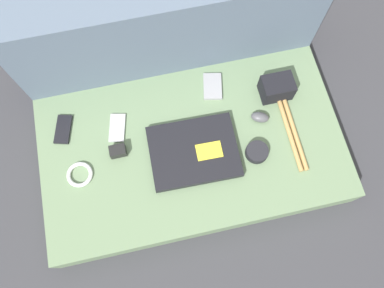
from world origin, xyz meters
TOP-DOWN VIEW (x-y plane):
  - ground_plane at (0.00, 0.00)m, footprint 8.00×8.00m
  - couch_seat at (0.00, 0.00)m, footprint 1.09×0.61m
  - couch_backrest at (0.00, 0.41)m, footprint 1.09×0.20m
  - laptop at (-0.00, -0.03)m, footprint 0.32×0.25m
  - computer_mouse at (0.26, 0.05)m, footprint 0.08×0.06m
  - speaker_puck at (0.22, -0.08)m, footprint 0.08×0.08m
  - phone_silver at (-0.25, 0.13)m, footprint 0.08×0.12m
  - phone_black at (-0.44, 0.16)m, footprint 0.08×0.12m
  - phone_small at (0.13, 0.21)m, footprint 0.09×0.12m
  - camera_pouch at (0.35, 0.14)m, footprint 0.11×0.08m
  - charger_brick at (-0.26, 0.03)m, footprint 0.06×0.04m
  - cable_coil at (-0.41, -0.02)m, footprint 0.09×0.09m
  - drumstick_pair at (0.36, 0.01)m, footprint 0.04×0.37m

SIDE VIEW (x-z plane):
  - ground_plane at x=0.00m, z-range 0.00..0.00m
  - couch_seat at x=0.00m, z-range 0.00..0.12m
  - phone_silver at x=-0.25m, z-range 0.12..0.13m
  - phone_black at x=-0.44m, z-range 0.12..0.13m
  - phone_small at x=0.13m, z-range 0.12..0.13m
  - cable_coil at x=-0.41m, z-range 0.12..0.14m
  - drumstick_pair at x=0.36m, z-range 0.12..0.14m
  - laptop at x=0.00m, z-range 0.12..0.15m
  - speaker_puck at x=0.22m, z-range 0.12..0.15m
  - computer_mouse at x=0.26m, z-range 0.12..0.15m
  - charger_brick at x=-0.26m, z-range 0.12..0.16m
  - camera_pouch at x=0.35m, z-range 0.12..0.20m
  - couch_backrest at x=0.00m, z-range 0.00..0.48m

